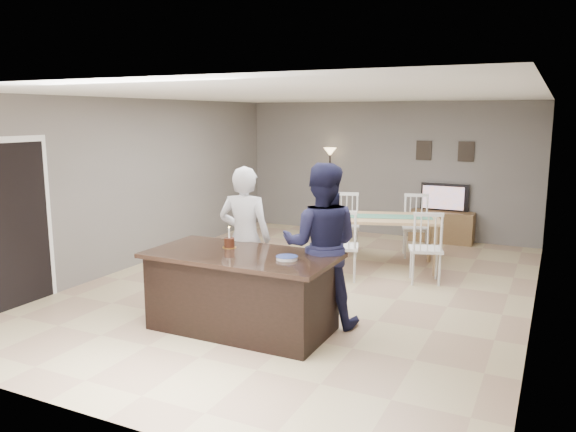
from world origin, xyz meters
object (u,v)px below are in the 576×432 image
at_px(dining_table, 382,225).
at_px(tv_console, 442,227).
at_px(man, 321,245).
at_px(woman, 245,239).
at_px(television, 444,198).
at_px(kitchen_island, 242,291).
at_px(plate_stack, 287,258).
at_px(birthday_cake, 229,243).
at_px(floor_lamp, 330,167).

bearing_deg(dining_table, tv_console, 58.88).
bearing_deg(man, dining_table, -104.85).
bearing_deg(woman, television, -118.19).
bearing_deg(man, kitchen_island, 20.12).
height_order(kitchen_island, plate_stack, plate_stack).
height_order(television, woman, woman).
bearing_deg(television, tv_console, 90.00).
xyz_separation_m(tv_console, television, (0.00, 0.07, 0.56)).
bearing_deg(plate_stack, television, 83.81).
bearing_deg(birthday_cake, dining_table, 73.26).
xyz_separation_m(kitchen_island, man, (0.74, 0.55, 0.50)).
height_order(tv_console, man, man).
height_order(tv_console, floor_lamp, floor_lamp).
height_order(kitchen_island, television, television).
distance_m(man, floor_lamp, 5.40).
bearing_deg(birthday_cake, woman, 96.25).
xyz_separation_m(birthday_cake, dining_table, (0.94, 3.13, -0.27)).
distance_m(tv_console, floor_lamp, 2.58).
bearing_deg(plate_stack, floor_lamp, 107.15).
bearing_deg(dining_table, woman, -128.32).
bearing_deg(floor_lamp, birthday_cake, -80.76).
relative_size(kitchen_island, birthday_cake, 8.41).
xyz_separation_m(woman, man, (1.06, -0.08, 0.04)).
xyz_separation_m(woman, dining_table, (0.99, 2.68, -0.22)).
relative_size(tv_console, floor_lamp, 0.68).
relative_size(plate_stack, dining_table, 0.10).
height_order(kitchen_island, tv_console, kitchen_island).
xyz_separation_m(kitchen_island, floor_lamp, (-1.15, 5.59, 0.91)).
bearing_deg(man, plate_stack, 58.32).
height_order(television, birthday_cake, birthday_cake).
relative_size(man, dining_table, 0.79).
relative_size(kitchen_island, television, 2.35).
relative_size(woman, floor_lamp, 1.03).
bearing_deg(man, birthday_cake, 4.00).
distance_m(tv_console, plate_stack, 5.67).
xyz_separation_m(man, floor_lamp, (-1.89, 5.04, 0.41)).
distance_m(birthday_cake, floor_lamp, 5.50).
height_order(woman, dining_table, woman).
bearing_deg(birthday_cake, tv_console, 74.78).
xyz_separation_m(kitchen_island, plate_stack, (0.59, -0.03, 0.46)).
distance_m(woman, man, 1.07).
distance_m(kitchen_island, birthday_cake, 0.60).
relative_size(woman, birthday_cake, 7.13).
bearing_deg(floor_lamp, tv_console, -0.49).
relative_size(plate_stack, floor_lamp, 0.14).
relative_size(kitchen_island, man, 1.13).
xyz_separation_m(kitchen_island, woman, (-0.32, 0.63, 0.46)).
height_order(woman, birthday_cake, woman).
height_order(man, plate_stack, man).
distance_m(tv_console, dining_table, 2.35).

